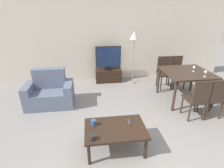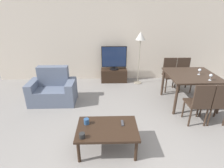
{
  "view_description": "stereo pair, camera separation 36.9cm",
  "coord_description": "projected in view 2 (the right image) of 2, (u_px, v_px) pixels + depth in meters",
  "views": [
    {
      "loc": [
        -0.65,
        -1.57,
        2.21
      ],
      "look_at": [
        -0.18,
        1.96,
        0.65
      ],
      "focal_mm": 28.0,
      "sensor_mm": 36.0,
      "label": 1
    },
    {
      "loc": [
        -0.28,
        -1.6,
        2.21
      ],
      "look_at": [
        -0.18,
        1.96,
        0.65
      ],
      "focal_mm": 28.0,
      "sensor_mm": 36.0,
      "label": 2
    }
  ],
  "objects": [
    {
      "name": "coffee_table",
      "position": [
        107.0,
        130.0,
        2.85
      ],
      "size": [
        0.99,
        0.66,
        0.43
      ],
      "color": "black",
      "rests_on": "ground_plane"
    },
    {
      "name": "wall_back",
      "position": [
        116.0,
        38.0,
        5.44
      ],
      "size": [
        7.67,
        0.06,
        2.7
      ],
      "color": "beige",
      "rests_on": "ground_plane"
    },
    {
      "name": "cup_white_near",
      "position": [
        82.0,
        136.0,
        2.59
      ],
      "size": [
        0.09,
        0.09,
        0.08
      ],
      "color": "black",
      "rests_on": "coffee_table"
    },
    {
      "name": "remote_primary",
      "position": [
        122.0,
        123.0,
        2.92
      ],
      "size": [
        0.04,
        0.15,
        0.02
      ],
      "color": "#38383D",
      "rests_on": "coffee_table"
    },
    {
      "name": "tv",
      "position": [
        114.0,
        58.0,
        5.42
      ],
      "size": [
        0.78,
        0.27,
        0.73
      ],
      "color": "black",
      "rests_on": "tv_stand"
    },
    {
      "name": "dining_chair_near_right",
      "position": [
        218.0,
        102.0,
        3.44
      ],
      "size": [
        0.4,
        0.4,
        0.92
      ],
      "color": "#38281E",
      "rests_on": "ground_plane"
    },
    {
      "name": "cup_colored_far",
      "position": [
        86.0,
        121.0,
        2.9
      ],
      "size": [
        0.09,
        0.09,
        0.1
      ],
      "color": "navy",
      "rests_on": "coffee_table"
    },
    {
      "name": "tv_stand",
      "position": [
        114.0,
        75.0,
        5.65
      ],
      "size": [
        0.82,
        0.39,
        0.41
      ],
      "color": "black",
      "rests_on": "ground_plane"
    },
    {
      "name": "dining_table",
      "position": [
        191.0,
        78.0,
        4.14
      ],
      "size": [
        1.11,
        1.07,
        0.77
      ],
      "color": "#38281E",
      "rests_on": "ground_plane"
    },
    {
      "name": "wine_glass_left",
      "position": [
        211.0,
        76.0,
        3.72
      ],
      "size": [
        0.07,
        0.07,
        0.15
      ],
      "color": "silver",
      "rests_on": "dining_table"
    },
    {
      "name": "dining_chair_far_left",
      "position": [
        170.0,
        73.0,
        4.97
      ],
      "size": [
        0.4,
        0.4,
        0.92
      ],
      "color": "#38281E",
      "rests_on": "ground_plane"
    },
    {
      "name": "armchair",
      "position": [
        53.0,
        90.0,
        4.37
      ],
      "size": [
        1.11,
        0.64,
        0.88
      ],
      "color": "slate",
      "rests_on": "ground_plane"
    },
    {
      "name": "wine_glass_center",
      "position": [
        200.0,
        70.0,
        4.04
      ],
      "size": [
        0.07,
        0.07,
        0.15
      ],
      "color": "silver",
      "rests_on": "dining_table"
    },
    {
      "name": "dining_chair_near",
      "position": [
        199.0,
        102.0,
        3.43
      ],
      "size": [
        0.4,
        0.4,
        0.92
      ],
      "color": "#38281E",
      "rests_on": "ground_plane"
    },
    {
      "name": "dining_chair_far",
      "position": [
        184.0,
        73.0,
        4.99
      ],
      "size": [
        0.4,
        0.4,
        0.92
      ],
      "color": "#38281E",
      "rests_on": "ground_plane"
    },
    {
      "name": "floor_lamp",
      "position": [
        140.0,
        40.0,
        5.05
      ],
      "size": [
        0.28,
        0.28,
        1.59
      ],
      "color": "gray",
      "rests_on": "ground_plane"
    }
  ]
}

